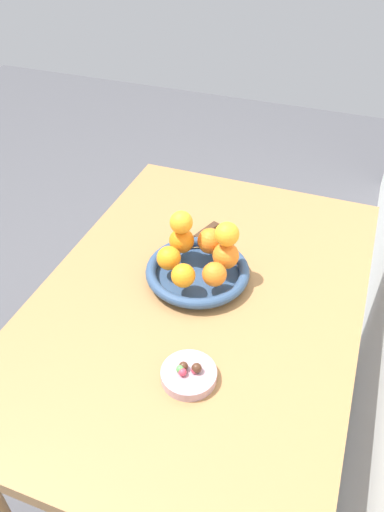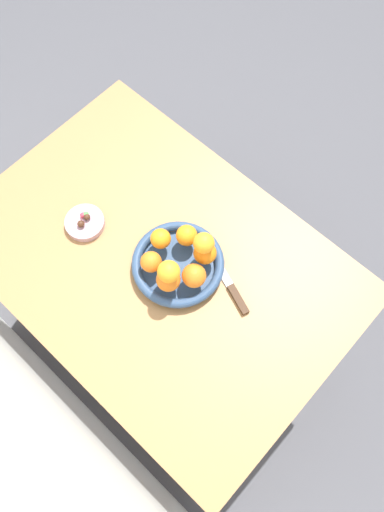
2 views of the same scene
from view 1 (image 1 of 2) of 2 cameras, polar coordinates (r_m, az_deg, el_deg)
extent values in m
plane|color=#4C4C51|center=(1.80, 0.56, -21.77)|extent=(6.00, 6.00, 0.00)
cube|color=#9E7042|center=(1.22, 0.78, -5.21)|extent=(1.10, 0.76, 0.04)
cylinder|color=#9E7042|center=(1.89, -3.44, -1.01)|extent=(0.05, 0.05, 0.70)
cylinder|color=#9E7042|center=(1.79, 15.82, -5.59)|extent=(0.05, 0.05, 0.70)
cylinder|color=navy|center=(1.25, 0.64, -2.38)|extent=(0.21, 0.21, 0.01)
torus|color=navy|center=(1.23, 0.64, -1.68)|extent=(0.26, 0.26, 0.03)
cylinder|color=#B28C99|center=(1.04, -0.37, -13.43)|extent=(0.11, 0.11, 0.02)
sphere|color=orange|center=(1.21, 3.88, 0.03)|extent=(0.07, 0.07, 0.07)
sphere|color=orange|center=(1.25, 2.10, 1.73)|extent=(0.07, 0.07, 0.07)
sphere|color=orange|center=(1.25, -1.19, 1.76)|extent=(0.06, 0.06, 0.06)
sphere|color=orange|center=(1.20, -2.67, -0.24)|extent=(0.06, 0.06, 0.06)
sphere|color=orange|center=(1.16, -1.01, -2.25)|extent=(0.06, 0.06, 0.06)
sphere|color=orange|center=(1.16, 2.58, -2.09)|extent=(0.06, 0.06, 0.06)
sphere|color=orange|center=(1.17, 4.01, 2.50)|extent=(0.06, 0.06, 0.06)
sphere|color=orange|center=(1.21, -1.24, 3.88)|extent=(0.06, 0.06, 0.06)
sphere|color=#472819|center=(1.02, 0.53, -12.69)|extent=(0.02, 0.02, 0.02)
sphere|color=#4C9947|center=(1.02, -1.33, -12.80)|extent=(0.02, 0.02, 0.02)
sphere|color=#C6384C|center=(1.02, -1.09, -13.14)|extent=(0.02, 0.02, 0.02)
sphere|color=#C6384C|center=(1.02, 0.29, -12.92)|extent=(0.01, 0.01, 0.01)
sphere|color=#472819|center=(1.03, -0.98, -12.48)|extent=(0.02, 0.02, 0.02)
cube|color=#3F2819|center=(1.39, 1.68, 2.83)|extent=(0.09, 0.05, 0.01)
cube|color=silver|center=(1.32, -1.89, 0.12)|extent=(0.17, 0.08, 0.01)
camera|label=2|loc=(1.34, 38.41, 55.13)|focal=35.00mm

